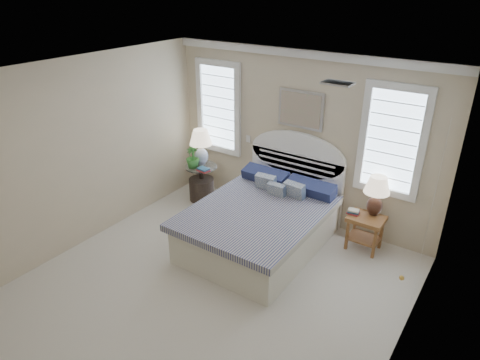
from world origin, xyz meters
name	(u,v)px	position (x,y,z in m)	size (l,w,h in m)	color
floor	(202,296)	(0.00, 0.00, 0.00)	(4.50, 5.00, 0.01)	#BFB5A3
ceiling	(191,81)	(0.00, 0.00, 2.70)	(4.50, 5.00, 0.01)	white
wall_back	(300,138)	(0.00, 2.50, 1.35)	(4.50, 0.02, 2.70)	beige
wall_left	(72,158)	(-2.25, 0.00, 1.35)	(0.02, 5.00, 2.70)	beige
wall_right	(401,272)	(2.25, 0.00, 1.35)	(0.02, 5.00, 2.70)	beige
crown_molding	(304,53)	(0.00, 2.46, 2.64)	(4.50, 0.08, 0.12)	silver
hvac_vent	(338,83)	(1.20, 0.80, 2.68)	(0.30, 0.20, 0.02)	#B2B2B2
switch_plate	(248,139)	(-0.95, 2.48, 1.15)	(0.08, 0.01, 0.12)	silver
window_left	(219,107)	(-1.55, 2.48, 1.60)	(0.90, 0.06, 1.60)	#C9E6FF
window_right	(392,141)	(1.40, 2.48, 1.60)	(0.90, 0.06, 1.60)	#C9E6FF
painting	(300,110)	(0.00, 2.46, 1.82)	(0.74, 0.04, 0.58)	silver
closet_door	(428,225)	(2.23, 1.20, 1.20)	(0.02, 1.80, 2.40)	white
bed	(263,220)	(0.00, 1.46, 0.39)	(1.72, 2.28, 1.47)	beige
side_table_left	(202,179)	(-1.65, 2.05, 0.39)	(0.56, 0.56, 0.63)	black
nightstand_right	(365,226)	(1.30, 2.15, 0.39)	(0.50, 0.40, 0.53)	#9B6032
floor_pot	(202,189)	(-1.63, 2.02, 0.20)	(0.44, 0.44, 0.40)	black
lamp_left	(201,143)	(-1.70, 2.14, 1.02)	(0.50, 0.50, 0.64)	white
lamp_right	(377,191)	(1.34, 2.30, 0.89)	(0.44, 0.44, 0.60)	black
potted_plant	(192,157)	(-1.73, 1.93, 0.83)	(0.23, 0.23, 0.41)	#457F32
books_left	(203,170)	(-1.48, 1.91, 0.66)	(0.20, 0.15, 0.05)	#A3282D
books_right	(353,212)	(1.10, 2.13, 0.56)	(0.18, 0.13, 0.07)	#A3282D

